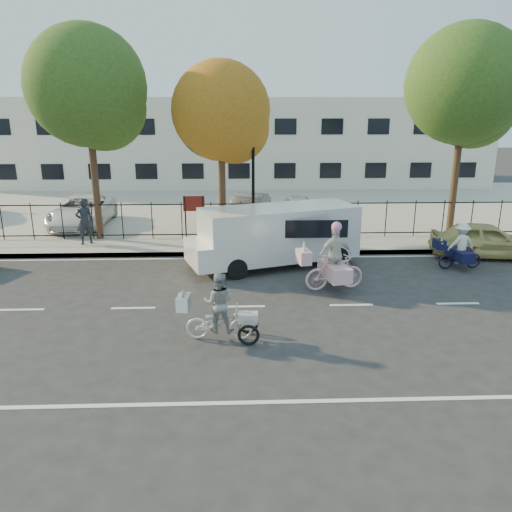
{
  "coord_description": "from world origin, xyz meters",
  "views": [
    {
      "loc": [
        -0.13,
        -12.77,
        5.19
      ],
      "look_at": [
        0.4,
        1.2,
        1.1
      ],
      "focal_mm": 35.0,
      "sensor_mm": 36.0,
      "label": 1
    }
  ],
  "objects_px": {
    "unicorn_bike": "(334,265)",
    "white_van": "(276,234)",
    "gold_sedan": "(486,240)",
    "zebra_trike": "(219,314)",
    "lamppost": "(253,166)",
    "lot_car_c": "(248,209)",
    "bull_bike": "(460,251)",
    "pedestrian": "(84,221)",
    "lot_car_d": "(299,208)",
    "lot_car_b": "(82,211)"
  },
  "relations": [
    {
      "from": "lamppost",
      "to": "bull_bike",
      "type": "height_order",
      "value": "lamppost"
    },
    {
      "from": "gold_sedan",
      "to": "pedestrian",
      "type": "bearing_deg",
      "value": 90.38
    },
    {
      "from": "zebra_trike",
      "to": "pedestrian",
      "type": "bearing_deg",
      "value": 37.2
    },
    {
      "from": "white_van",
      "to": "pedestrian",
      "type": "distance_m",
      "value": 7.71
    },
    {
      "from": "lamppost",
      "to": "lot_car_b",
      "type": "distance_m",
      "value": 8.5
    },
    {
      "from": "unicorn_bike",
      "to": "lot_car_d",
      "type": "xyz_separation_m",
      "value": [
        0.07,
        9.07,
        -0.02
      ]
    },
    {
      "from": "lamppost",
      "to": "lot_car_d",
      "type": "distance_m",
      "value": 4.83
    },
    {
      "from": "lot_car_c",
      "to": "lamppost",
      "type": "bearing_deg",
      "value": -73.77
    },
    {
      "from": "lamppost",
      "to": "pedestrian",
      "type": "height_order",
      "value": "lamppost"
    },
    {
      "from": "pedestrian",
      "to": "lot_car_b",
      "type": "relative_size",
      "value": 0.37
    },
    {
      "from": "unicorn_bike",
      "to": "lot_car_b",
      "type": "relative_size",
      "value": 0.44
    },
    {
      "from": "bull_bike",
      "to": "lot_car_b",
      "type": "xyz_separation_m",
      "value": [
        -14.53,
        6.52,
        0.19
      ]
    },
    {
      "from": "lamppost",
      "to": "gold_sedan",
      "type": "xyz_separation_m",
      "value": [
        8.4,
        -2.3,
        -2.46
      ]
    },
    {
      "from": "gold_sedan",
      "to": "zebra_trike",
      "type": "bearing_deg",
      "value": 132.01
    },
    {
      "from": "unicorn_bike",
      "to": "white_van",
      "type": "relative_size",
      "value": 0.34
    },
    {
      "from": "unicorn_bike",
      "to": "lot_car_c",
      "type": "distance_m",
      "value": 8.82
    },
    {
      "from": "pedestrian",
      "to": "gold_sedan",
      "type": "bearing_deg",
      "value": 140.77
    },
    {
      "from": "pedestrian",
      "to": "lot_car_d",
      "type": "relative_size",
      "value": 0.51
    },
    {
      "from": "lamppost",
      "to": "lot_car_c",
      "type": "xyz_separation_m",
      "value": [
        -0.13,
        2.98,
        -2.29
      ]
    },
    {
      "from": "pedestrian",
      "to": "lot_car_b",
      "type": "bearing_deg",
      "value": -103.99
    },
    {
      "from": "pedestrian",
      "to": "lot_car_d",
      "type": "height_order",
      "value": "pedestrian"
    },
    {
      "from": "lamppost",
      "to": "zebra_trike",
      "type": "height_order",
      "value": "lamppost"
    },
    {
      "from": "bull_bike",
      "to": "pedestrian",
      "type": "height_order",
      "value": "pedestrian"
    },
    {
      "from": "white_van",
      "to": "unicorn_bike",
      "type": "bearing_deg",
      "value": -77.75
    },
    {
      "from": "lamppost",
      "to": "gold_sedan",
      "type": "bearing_deg",
      "value": -15.31
    },
    {
      "from": "unicorn_bike",
      "to": "lot_car_b",
      "type": "bearing_deg",
      "value": 39.24
    },
    {
      "from": "lamppost",
      "to": "pedestrian",
      "type": "relative_size",
      "value": 2.4
    },
    {
      "from": "lot_car_b",
      "to": "lot_car_d",
      "type": "distance_m",
      "value": 9.94
    },
    {
      "from": "unicorn_bike",
      "to": "bull_bike",
      "type": "xyz_separation_m",
      "value": [
        4.67,
        1.92,
        -0.14
      ]
    },
    {
      "from": "zebra_trike",
      "to": "white_van",
      "type": "distance_m",
      "value": 6.06
    },
    {
      "from": "lot_car_b",
      "to": "lot_car_d",
      "type": "xyz_separation_m",
      "value": [
        9.92,
        0.62,
        -0.08
      ]
    },
    {
      "from": "pedestrian",
      "to": "lot_car_c",
      "type": "height_order",
      "value": "pedestrian"
    },
    {
      "from": "lamppost",
      "to": "white_van",
      "type": "relative_size",
      "value": 0.7
    },
    {
      "from": "lot_car_b",
      "to": "lamppost",
      "type": "bearing_deg",
      "value": -21.38
    },
    {
      "from": "gold_sedan",
      "to": "lot_car_c",
      "type": "relative_size",
      "value": 0.93
    },
    {
      "from": "lamppost",
      "to": "lot_car_d",
      "type": "bearing_deg",
      "value": 57.23
    },
    {
      "from": "pedestrian",
      "to": "lot_car_b",
      "type": "xyz_separation_m",
      "value": [
        -1.07,
        3.31,
        -0.23
      ]
    },
    {
      "from": "bull_bike",
      "to": "gold_sedan",
      "type": "distance_m",
      "value": 2.0
    },
    {
      "from": "unicorn_bike",
      "to": "pedestrian",
      "type": "bearing_deg",
      "value": 49.5
    },
    {
      "from": "gold_sedan",
      "to": "bull_bike",
      "type": "bearing_deg",
      "value": 138.38
    },
    {
      "from": "white_van",
      "to": "lot_car_c",
      "type": "height_order",
      "value": "white_van"
    },
    {
      "from": "gold_sedan",
      "to": "lot_car_b",
      "type": "distance_m",
      "value": 16.88
    },
    {
      "from": "unicorn_bike",
      "to": "lot_car_d",
      "type": "relative_size",
      "value": 0.6
    },
    {
      "from": "white_van",
      "to": "gold_sedan",
      "type": "bearing_deg",
      "value": -13.82
    },
    {
      "from": "bull_bike",
      "to": "lot_car_c",
      "type": "relative_size",
      "value": 0.42
    },
    {
      "from": "lot_car_b",
      "to": "bull_bike",
      "type": "bearing_deg",
      "value": -24.64
    },
    {
      "from": "bull_bike",
      "to": "lot_car_c",
      "type": "distance_m",
      "value": 9.63
    },
    {
      "from": "lamppost",
      "to": "lot_car_c",
      "type": "height_order",
      "value": "lamppost"
    },
    {
      "from": "lamppost",
      "to": "lot_car_b",
      "type": "height_order",
      "value": "lamppost"
    },
    {
      "from": "white_van",
      "to": "zebra_trike",
      "type": "bearing_deg",
      "value": -125.97
    }
  ]
}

